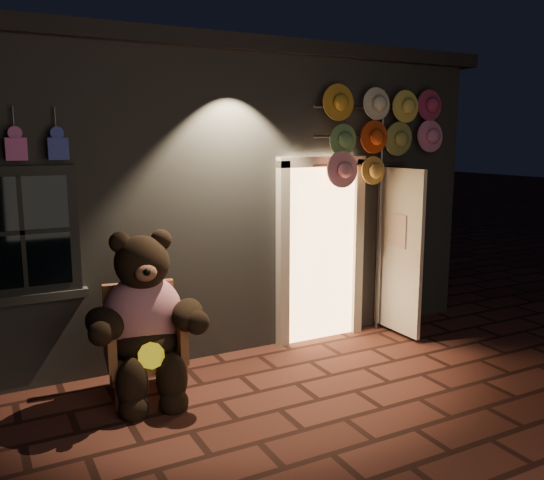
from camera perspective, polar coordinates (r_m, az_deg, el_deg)
ground at (r=5.36m, az=0.75°, el=-16.45°), size 60.00×60.00×0.00m
shop_building at (r=8.54m, az=-12.24°, el=5.37°), size 7.30×5.95×3.51m
wicker_armchair at (r=5.66m, az=-12.64°, el=-9.62°), size 0.78×0.72×1.03m
teddy_bear at (r=5.46m, az=-12.47°, el=-7.70°), size 1.17×0.97×1.62m
hat_rack at (r=7.02m, az=10.79°, el=10.37°), size 1.83×0.22×2.99m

